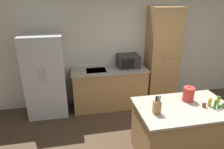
# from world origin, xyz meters

# --- Properties ---
(wall_back) EXTENTS (7.20, 0.06, 2.60)m
(wall_back) POSITION_xyz_m (0.00, 2.33, 1.30)
(wall_back) COLOR beige
(wall_back) RESTS_ON ground_plane
(refrigerator) EXTENTS (0.82, 0.65, 1.77)m
(refrigerator) POSITION_xyz_m (-2.22, 1.99, 0.88)
(refrigerator) COLOR #B7BABC
(refrigerator) RESTS_ON ground_plane
(back_counter) EXTENTS (1.71, 0.64, 0.94)m
(back_counter) POSITION_xyz_m (-0.84, 2.00, 0.47)
(back_counter) COLOR #9E7547
(back_counter) RESTS_ON ground_plane
(pantry_cabinet) EXTENTS (0.69, 0.54, 2.26)m
(pantry_cabinet) POSITION_xyz_m (0.42, 2.04, 1.13)
(pantry_cabinet) COLOR #9E7547
(pantry_cabinet) RESTS_ON ground_plane
(kitchen_island) EXTENTS (1.46, 0.91, 0.89)m
(kitchen_island) POSITION_xyz_m (0.01, 0.26, 0.45)
(kitchen_island) COLOR #9E7547
(kitchen_island) RESTS_ON ground_plane
(microwave) EXTENTS (0.49, 0.41, 0.29)m
(microwave) POSITION_xyz_m (-0.39, 2.08, 1.08)
(microwave) COLOR #232326
(microwave) RESTS_ON back_counter
(knife_block) EXTENTS (0.10, 0.09, 0.29)m
(knife_block) POSITION_xyz_m (-0.49, 0.17, 1.00)
(knife_block) COLOR #9E7547
(knife_block) RESTS_ON kitchen_island
(spice_bottle_tall_dark) EXTENTS (0.05, 0.05, 0.15)m
(spice_bottle_tall_dark) POSITION_xyz_m (0.40, 0.20, 0.96)
(spice_bottle_tall_dark) COLOR gold
(spice_bottle_tall_dark) RESTS_ON kitchen_island
(spice_bottle_short_red) EXTENTS (0.06, 0.06, 0.14)m
(spice_bottle_short_red) POSITION_xyz_m (0.55, 0.22, 0.96)
(spice_bottle_short_red) COLOR gold
(spice_bottle_short_red) RESTS_ON kitchen_island
(spice_bottle_amber_oil) EXTENTS (0.06, 0.06, 0.09)m
(spice_bottle_amber_oil) POSITION_xyz_m (0.30, 0.19, 0.93)
(spice_bottle_amber_oil) COLOR #563319
(spice_bottle_amber_oil) RESTS_ON kitchen_island
(spice_bottle_green_herb) EXTENTS (0.04, 0.04, 0.11)m
(spice_bottle_green_herb) POSITION_xyz_m (0.55, 0.10, 0.94)
(spice_bottle_green_herb) COLOR #337033
(spice_bottle_green_herb) RESTS_ON kitchen_island
(spice_bottle_pale_salt) EXTENTS (0.04, 0.04, 0.15)m
(spice_bottle_pale_salt) POSITION_xyz_m (0.42, 0.12, 0.96)
(spice_bottle_pale_salt) COLOR #337033
(spice_bottle_pale_salt) RESTS_ON kitchen_island
(spice_bottle_orange_cap) EXTENTS (0.05, 0.05, 0.08)m
(spice_bottle_orange_cap) POSITION_xyz_m (0.49, 0.11, 0.93)
(spice_bottle_orange_cap) COLOR #337033
(spice_bottle_orange_cap) RESTS_ON kitchen_island
(kettle) EXTENTS (0.18, 0.18, 0.25)m
(kettle) POSITION_xyz_m (0.16, 0.43, 1.01)
(kettle) COLOR #B72D28
(kettle) RESTS_ON kitchen_island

